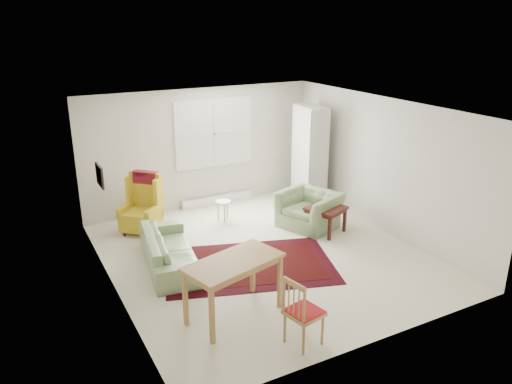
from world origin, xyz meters
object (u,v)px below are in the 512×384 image
armchair (309,206)px  coffee_table (325,219)px  desk_chair (304,311)px  stool (223,210)px  wingback_chair (140,204)px  cabinet (310,156)px  sofa (170,243)px  desk (234,288)px

armchair → coffee_table: size_ratio=1.70×
armchair → coffee_table: bearing=-4.6°
desk_chair → stool: bearing=-22.4°
wingback_chair → cabinet: bearing=41.6°
sofa → wingback_chair: bearing=10.8°
sofa → stool: bearing=-40.2°
desk_chair → armchair: bearing=-46.4°
armchair → stool: armchair is taller
coffee_table → desk: size_ratio=0.48×
cabinet → desk_chair: bearing=-118.1°
wingback_chair → cabinet: cabinet is taller
armchair → desk_chair: 3.72m
armchair → wingback_chair: bearing=-132.7°
wingback_chair → desk: (0.33, -3.33, -0.15)m
sofa → desk: desk is taller
armchair → desk_chair: size_ratio=1.14×
stool → cabinet: (2.06, 0.04, 0.85)m
armchair → desk_chair: bearing=-54.9°
coffee_table → stool: (-1.44, 1.45, -0.05)m
cabinet → desk_chair: 5.07m
sofa → stool: size_ratio=4.72×
stool → desk_chair: (-0.79, -4.11, 0.26)m
sofa → armchair: size_ratio=1.82×
desk_chair → coffee_table: bearing=-51.4°
sofa → desk_chair: (0.77, -2.76, 0.07)m
coffee_table → desk_chair: desk_chair is taller
sofa → cabinet: (3.62, 1.39, 0.67)m
stool → coffee_table: bearing=-45.1°
armchair → cabinet: cabinet is taller
coffee_table → sofa: bearing=178.2°
sofa → wingback_chair: 1.53m
coffee_table → cabinet: 1.80m
sofa → armchair: bearing=-75.4°
coffee_table → desk: (-2.72, -1.72, 0.16)m
sofa → coffee_table: (3.00, -0.09, -0.13)m
desk → coffee_table: bearing=32.2°
coffee_table → desk_chair: 3.49m
armchair → desk_chair: desk_chair is taller
sofa → armchair: 2.91m
armchair → stool: size_ratio=2.59×
wingback_chair → cabinet: 3.70m
armchair → stool: bearing=-148.6°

